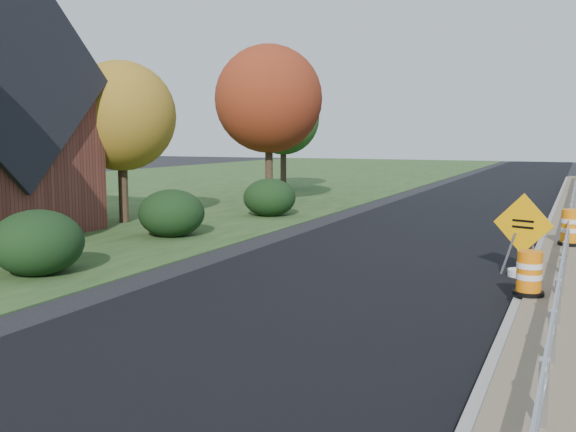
% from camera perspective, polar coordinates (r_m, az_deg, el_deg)
% --- Properties ---
extents(ground, '(140.00, 140.00, 0.00)m').
position_cam_1_polar(ground, '(17.06, 23.44, -4.20)').
color(ground, black).
rests_on(ground, ground).
extents(grass_verge_near, '(30.00, 120.00, 0.03)m').
position_cam_1_polar(grass_verge_near, '(36.24, -17.49, 1.77)').
color(grass_verge_near, '#26441D').
rests_on(grass_verge_near, ground).
extents(milled_overlay, '(7.20, 120.00, 0.01)m').
position_cam_1_polar(milled_overlay, '(27.34, 14.69, 0.22)').
color(milled_overlay, black).
rests_on(milled_overlay, ground).
extents(median, '(1.60, 55.00, 0.23)m').
position_cam_1_polar(median, '(24.95, 23.88, -0.56)').
color(median, gray).
rests_on(median, ground).
extents(guardrail, '(0.10, 46.15, 0.72)m').
position_cam_1_polar(guardrail, '(25.87, 23.98, 1.07)').
color(guardrail, silver).
rests_on(guardrail, median).
extents(hedge_south, '(2.09, 2.09, 1.52)m').
position_cam_1_polar(hedge_south, '(15.74, -21.38, -2.19)').
color(hedge_south, black).
rests_on(hedge_south, ground).
extents(hedge_mid, '(2.09, 2.09, 1.52)m').
position_cam_1_polar(hedge_mid, '(20.60, -10.31, 0.27)').
color(hedge_mid, black).
rests_on(hedge_mid, ground).
extents(hedge_north, '(2.09, 2.09, 1.52)m').
position_cam_1_polar(hedge_north, '(25.50, -1.65, 1.67)').
color(hedge_north, black).
rests_on(hedge_north, ground).
extents(tree_near_yellow, '(3.96, 3.96, 5.88)m').
position_cam_1_polar(tree_near_yellow, '(24.18, -14.62, 8.57)').
color(tree_near_yellow, '#473523').
rests_on(tree_near_yellow, ground).
extents(tree_near_red, '(4.95, 4.95, 7.35)m').
position_cam_1_polar(tree_near_red, '(29.90, -1.72, 10.34)').
color(tree_near_red, '#473523').
rests_on(tree_near_red, ground).
extents(tree_near_back, '(4.29, 4.29, 6.37)m').
position_cam_1_polar(tree_near_back, '(38.38, -0.42, 8.65)').
color(tree_near_back, '#473523').
rests_on(tree_near_back, ground).
extents(caution_sign, '(1.32, 0.57, 1.90)m').
position_cam_1_polar(caution_sign, '(15.45, 20.04, -3.35)').
color(caution_sign, white).
rests_on(caution_sign, ground).
extents(barrel_median_near, '(0.57, 0.57, 0.83)m').
position_cam_1_polar(barrel_median_near, '(12.75, 20.64, -4.85)').
color(barrel_median_near, black).
rests_on(barrel_median_near, median).
extents(barrel_median_mid, '(0.67, 0.67, 0.98)m').
position_cam_1_polar(barrel_median_mid, '(18.98, 23.88, -0.99)').
color(barrel_median_mid, black).
rests_on(barrel_median_mid, median).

